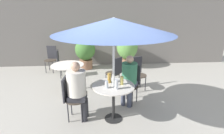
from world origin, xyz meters
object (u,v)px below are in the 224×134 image
beer_glass_1 (107,85)px  potted_plant_1 (127,49)px  potted_plant_0 (85,52)px  cafe_table_near (113,92)px  seated_person_0 (129,76)px  beer_glass_3 (122,80)px  bistro_chair_4 (137,71)px  cafe_table_far (68,69)px  bistro_chair_5 (115,70)px  beer_glass_2 (116,85)px  bistro_chair_0 (132,81)px  bistro_chair_2 (51,57)px  seated_person_1 (77,87)px  umbrella (114,26)px  beer_glass_0 (109,78)px  bistro_chair_1 (70,95)px  bistro_chair_3 (61,61)px

beer_glass_1 → potted_plant_1: size_ratio=0.11×
potted_plant_0 → cafe_table_near: bearing=-76.8°
seated_person_0 → beer_glass_3: (-0.24, -0.54, 0.13)m
bistro_chair_4 → beer_glass_3: bearing=-131.9°
cafe_table_far → bistro_chair_5: bistro_chair_5 is taller
beer_glass_2 → bistro_chair_0: bearing=62.6°
cafe_table_far → bistro_chair_2: bearing=117.3°
cafe_table_far → beer_glass_2: size_ratio=4.64×
bistro_chair_4 → seated_person_1: seated_person_1 is taller
seated_person_0 → beer_glass_1: bearing=-93.6°
potted_plant_1 → umbrella: bearing=-103.4°
bistro_chair_5 → bistro_chair_4: bearing=125.7°
bistro_chair_4 → beer_glass_0: beer_glass_0 is taller
cafe_table_far → bistro_chair_0: bistro_chair_0 is taller
bistro_chair_1 → bistro_chair_3: same height
seated_person_1 → beer_glass_3: size_ratio=7.25×
bistro_chair_4 → beer_glass_3: 1.54m
bistro_chair_1 → beer_glass_0: size_ratio=4.62×
bistro_chair_3 → beer_glass_3: 3.00m
bistro_chair_4 → potted_plant_1: bearing=72.4°
seated_person_1 → beer_glass_1: size_ratio=8.63×
bistro_chair_2 → bistro_chair_4: same height
cafe_table_near → bistro_chair_5: bistro_chair_5 is taller
cafe_table_near → beer_glass_3: 0.29m
seated_person_1 → bistro_chair_3: bearing=23.5°
beer_glass_3 → potted_plant_1: 3.32m
bistro_chair_1 → umbrella: size_ratio=0.43×
cafe_table_far → potted_plant_1: bearing=44.1°
beer_glass_0 → bistro_chair_1: bearing=-174.0°
bistro_chair_5 → seated_person_0: seated_person_0 is taller
beer_glass_1 → beer_glass_2: size_ratio=0.76×
potted_plant_1 → beer_glass_0: bearing=-105.4°
bistro_chair_0 → seated_person_0: seated_person_0 is taller
cafe_table_near → beer_glass_0: size_ratio=4.18×
cafe_table_near → bistro_chair_5: 1.49m
bistro_chair_5 → umbrella: size_ratio=0.43×
seated_person_1 → beer_glass_2: size_ratio=6.59×
beer_glass_2 → potted_plant_1: size_ratio=0.14×
bistro_chair_1 → bistro_chair_2: same height
beer_glass_0 → beer_glass_2: size_ratio=1.07×
cafe_table_near → beer_glass_2: size_ratio=4.46×
beer_glass_2 → beer_glass_3: size_ratio=1.10×
cafe_table_near → seated_person_0: 0.72m
bistro_chair_5 → umbrella: 2.01m
bistro_chair_0 → seated_person_1: bearing=-116.8°
beer_glass_0 → beer_glass_3: bearing=-25.5°
bistro_chair_3 → seated_person_0: size_ratio=0.77×
seated_person_1 → bistro_chair_4: bearing=-42.9°
bistro_chair_2 → potted_plant_1: (2.80, 0.14, 0.22)m
bistro_chair_2 → potted_plant_0: (1.22, 0.20, 0.11)m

